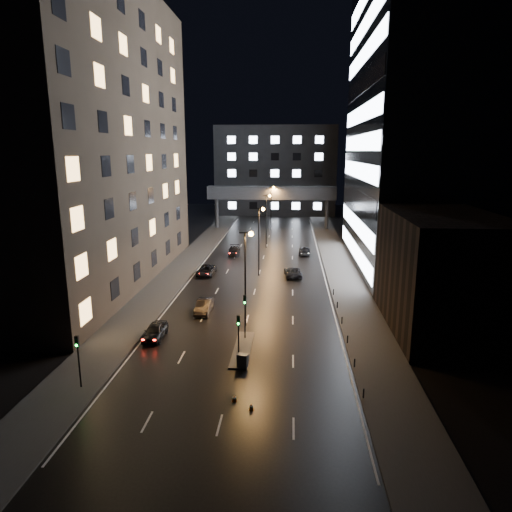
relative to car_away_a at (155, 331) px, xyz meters
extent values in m
plane|color=black|center=(8.57, 35.95, -0.76)|extent=(160.00, 160.00, 0.00)
cube|color=#383533|center=(-3.93, 30.95, -0.68)|extent=(5.00, 110.00, 0.15)
cube|color=#383533|center=(21.07, 30.95, -0.68)|extent=(5.00, 110.00, 0.15)
cube|color=#2D2319|center=(-13.93, 19.95, 19.24)|extent=(15.00, 48.00, 40.00)
cube|color=black|center=(28.57, 4.95, 5.24)|extent=(10.00, 18.00, 12.00)
cube|color=black|center=(33.57, 31.95, 21.74)|extent=(20.00, 36.00, 45.00)
cube|color=#333335|center=(8.57, 93.95, 11.74)|extent=(34.00, 14.00, 25.00)
cube|color=#333335|center=(8.57, 65.95, 7.74)|extent=(30.00, 3.00, 3.00)
cylinder|color=#333335|center=(-4.43, 65.95, 2.74)|extent=(0.80, 0.80, 7.00)
cylinder|color=#333335|center=(21.57, 65.95, 2.74)|extent=(0.80, 0.80, 7.00)
cube|color=#383533|center=(8.87, -2.05, -0.68)|extent=(1.60, 8.00, 0.15)
cylinder|color=black|center=(8.87, 0.45, 1.14)|extent=(0.12, 0.12, 3.50)
cube|color=black|center=(8.87, 0.45, 3.34)|extent=(0.28, 0.22, 0.90)
sphere|color=#0CFF33|center=(8.87, 0.31, 3.06)|extent=(0.18, 0.18, 0.18)
cylinder|color=black|center=(8.87, -5.05, 1.14)|extent=(0.12, 0.12, 3.50)
cube|color=black|center=(8.87, -5.05, 3.34)|extent=(0.28, 0.22, 0.90)
sphere|color=#0CFF33|center=(8.87, -5.19, 3.06)|extent=(0.18, 0.18, 0.18)
cylinder|color=black|center=(-2.93, -10.05, 0.99)|extent=(0.12, 0.12, 3.50)
cube|color=black|center=(-2.93, -10.05, 3.19)|extent=(0.28, 0.22, 0.90)
sphere|color=#0CFF33|center=(-2.93, -10.19, 2.91)|extent=(0.18, 0.18, 0.18)
cylinder|color=black|center=(18.77, -10.05, -0.31)|extent=(0.12, 0.12, 0.90)
cylinder|color=black|center=(18.77, -5.05, -0.31)|extent=(0.12, 0.12, 0.90)
cylinder|color=black|center=(18.77, -0.05, -0.31)|extent=(0.12, 0.12, 0.90)
cylinder|color=black|center=(18.77, 4.95, -0.31)|extent=(0.12, 0.12, 0.90)
cylinder|color=black|center=(18.77, 9.95, -0.31)|extent=(0.12, 0.12, 0.90)
cylinder|color=black|center=(18.77, 14.95, -0.31)|extent=(0.12, 0.12, 0.90)
cylinder|color=black|center=(8.57, 3.95, 4.24)|extent=(0.18, 0.18, 10.00)
cylinder|color=black|center=(8.57, 3.95, 9.24)|extent=(1.20, 0.12, 0.12)
sphere|color=#FF9E38|center=(9.17, 3.95, 9.14)|extent=(0.50, 0.50, 0.50)
cylinder|color=black|center=(8.57, 23.95, 4.24)|extent=(0.18, 0.18, 10.00)
cylinder|color=black|center=(8.57, 23.95, 9.24)|extent=(1.20, 0.12, 0.12)
sphere|color=#FF9E38|center=(9.17, 23.95, 9.14)|extent=(0.50, 0.50, 0.50)
cylinder|color=black|center=(8.57, 43.95, 4.24)|extent=(0.18, 0.18, 10.00)
cylinder|color=black|center=(8.57, 43.95, 9.24)|extent=(1.20, 0.12, 0.12)
sphere|color=#FF9E38|center=(9.17, 43.95, 9.14)|extent=(0.50, 0.50, 0.50)
cylinder|color=black|center=(8.57, 63.95, 4.24)|extent=(0.18, 0.18, 10.00)
cylinder|color=black|center=(8.57, 63.95, 9.24)|extent=(1.20, 0.12, 0.12)
sphere|color=#FF9E38|center=(9.17, 63.95, 9.14)|extent=(0.50, 0.50, 0.50)
imported|color=black|center=(0.00, 0.00, 0.00)|extent=(1.80, 4.44, 1.51)
imported|color=black|center=(3.45, 7.65, 0.00)|extent=(1.61, 4.61, 1.52)
imported|color=black|center=(0.71, 23.69, -0.04)|extent=(2.56, 5.23, 1.43)
imported|color=black|center=(3.24, 37.45, -0.03)|extent=(2.44, 5.16, 1.45)
imported|color=black|center=(13.61, 23.73, -0.06)|extent=(2.80, 5.23, 1.40)
imported|color=black|center=(15.71, 38.58, -0.06)|extent=(2.23, 4.92, 1.40)
cube|color=#535356|center=(9.27, -5.75, -0.03)|extent=(0.98, 0.71, 1.15)
cone|color=orange|center=(9.21, -10.98, -0.52)|extent=(0.51, 0.51, 0.47)
cone|color=orange|center=(10.56, -12.05, -0.51)|extent=(0.46, 0.46, 0.49)
camera|label=1|loc=(13.13, -41.22, 17.34)|focal=32.00mm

